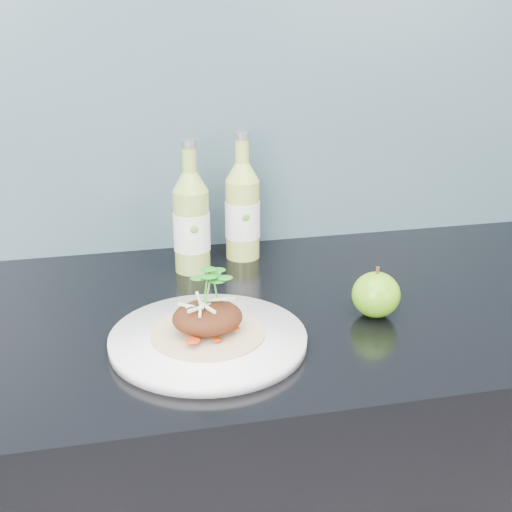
% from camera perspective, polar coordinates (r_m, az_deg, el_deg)
% --- Properties ---
extents(subway_backsplash, '(4.00, 0.02, 0.70)m').
position_cam_1_polar(subway_backsplash, '(1.27, -3.11, 16.13)').
color(subway_backsplash, '#75A3B8').
rests_on(subway_backsplash, kitchen_counter).
extents(dinner_plate, '(0.32, 0.32, 0.02)m').
position_cam_1_polar(dinner_plate, '(0.97, -3.85, -6.70)').
color(dinner_plate, white).
rests_on(dinner_plate, kitchen_counter).
extents(pork_taco, '(0.15, 0.15, 0.10)m').
position_cam_1_polar(pork_taco, '(0.95, -3.91, -4.77)').
color(pork_taco, tan).
rests_on(pork_taco, dinner_plate).
extents(green_apple, '(0.08, 0.08, 0.08)m').
position_cam_1_polar(green_apple, '(1.05, 9.58, -3.06)').
color(green_apple, '#479710').
rests_on(green_apple, kitchen_counter).
extents(cider_bottle_left, '(0.08, 0.08, 0.22)m').
position_cam_1_polar(cider_bottle_left, '(1.19, -5.18, 2.70)').
color(cider_bottle_left, '#90B34A').
rests_on(cider_bottle_left, kitchen_counter).
extents(cider_bottle_right, '(0.08, 0.08, 0.22)m').
position_cam_1_polar(cider_bottle_right, '(1.25, -1.09, 3.62)').
color(cider_bottle_right, '#AABF4F').
rests_on(cider_bottle_right, kitchen_counter).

